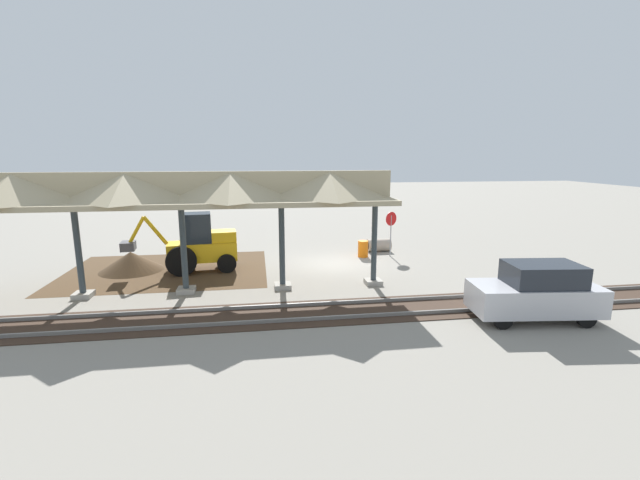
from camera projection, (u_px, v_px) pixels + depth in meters
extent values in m
plane|color=gray|center=(335.00, 264.00, 22.03)|extent=(120.00, 120.00, 0.00)
cube|color=#4C3823|center=(168.00, 270.00, 20.78)|extent=(9.45, 7.00, 0.01)
cube|color=#9E998E|center=(373.00, 282.00, 18.60)|extent=(0.70, 0.70, 0.20)
cylinder|color=#2D383D|center=(374.00, 244.00, 18.27)|extent=(0.24, 0.24, 3.60)
cube|color=#9E998E|center=(283.00, 286.00, 18.04)|extent=(0.70, 0.70, 0.20)
cylinder|color=#2D383D|center=(282.00, 247.00, 17.70)|extent=(0.24, 0.24, 3.60)
cube|color=#9E998E|center=(186.00, 290.00, 17.47)|extent=(0.70, 0.70, 0.20)
cylinder|color=#2D383D|center=(184.00, 250.00, 17.13)|extent=(0.24, 0.24, 3.60)
cube|color=#9E998E|center=(83.00, 295.00, 16.90)|extent=(0.70, 0.70, 0.20)
cylinder|color=#2D383D|center=(79.00, 253.00, 16.56)|extent=(0.24, 0.24, 3.60)
cube|color=tan|center=(181.00, 202.00, 16.75)|extent=(16.96, 3.20, 0.20)
cube|color=tan|center=(179.00, 186.00, 16.62)|extent=(16.96, 0.20, 1.10)
pyramid|color=tan|center=(329.00, 184.00, 17.47)|extent=(3.55, 3.20, 1.10)
pyramid|color=tan|center=(231.00, 185.00, 16.91)|extent=(3.55, 3.20, 1.10)
pyramid|color=tan|center=(126.00, 186.00, 16.34)|extent=(3.55, 3.20, 1.10)
pyramid|color=tan|center=(14.00, 188.00, 15.77)|extent=(3.55, 3.20, 1.10)
cube|color=slate|center=(363.00, 302.00, 16.19)|extent=(60.00, 0.08, 0.15)
cube|color=slate|center=(374.00, 316.00, 14.80)|extent=(60.00, 0.08, 0.15)
cube|color=#38281E|center=(368.00, 310.00, 15.50)|extent=(60.00, 2.58, 0.03)
cylinder|color=gray|center=(391.00, 236.00, 23.50)|extent=(0.06, 0.06, 2.27)
cylinder|color=red|center=(391.00, 219.00, 23.31)|extent=(0.70, 0.35, 0.76)
cube|color=#EAB214|center=(203.00, 251.00, 20.57)|extent=(3.33, 1.66, 0.90)
cube|color=#1E262D|center=(197.00, 228.00, 20.29)|extent=(1.43, 1.31, 1.40)
cube|color=#EAB214|center=(224.00, 236.00, 20.70)|extent=(1.27, 1.22, 0.50)
cylinder|color=black|center=(183.00, 254.00, 21.06)|extent=(1.43, 0.46, 1.40)
cylinder|color=black|center=(181.00, 261.00, 19.71)|extent=(1.43, 0.46, 1.40)
cylinder|color=black|center=(225.00, 257.00, 21.57)|extent=(0.93, 0.40, 0.90)
cylinder|color=black|center=(227.00, 263.00, 20.34)|extent=(0.93, 0.40, 0.90)
cylinder|color=#EAB214|center=(155.00, 230.00, 19.83)|extent=(1.08, 0.30, 1.41)
cylinder|color=#EAB214|center=(136.00, 231.00, 19.62)|extent=(0.92, 0.26, 1.41)
cube|color=#47474C|center=(128.00, 246.00, 19.65)|extent=(0.69, 0.86, 0.40)
cone|color=#4C3823|center=(132.00, 270.00, 20.79)|extent=(6.03, 6.03, 1.85)
cylinder|color=#9E9384|center=(379.00, 245.00, 24.78)|extent=(1.39, 0.82, 0.72)
cylinder|color=black|center=(368.00, 246.00, 24.64)|extent=(0.05, 0.47, 0.47)
cube|color=#B7B7BC|center=(534.00, 298.00, 14.50)|extent=(4.36, 2.19, 0.95)
cube|color=#1E232B|center=(543.00, 274.00, 14.34)|extent=(2.50, 1.78, 0.73)
cylinder|color=black|center=(503.00, 320.00, 13.82)|extent=(0.62, 0.26, 0.60)
cylinder|color=black|center=(484.00, 304.00, 15.26)|extent=(0.62, 0.26, 0.60)
cylinder|color=black|center=(587.00, 319.00, 13.93)|extent=(0.62, 0.26, 0.60)
cylinder|color=black|center=(560.00, 303.00, 15.36)|extent=(0.62, 0.26, 0.60)
cylinder|color=orange|center=(363.00, 249.00, 23.41)|extent=(0.56, 0.56, 0.90)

